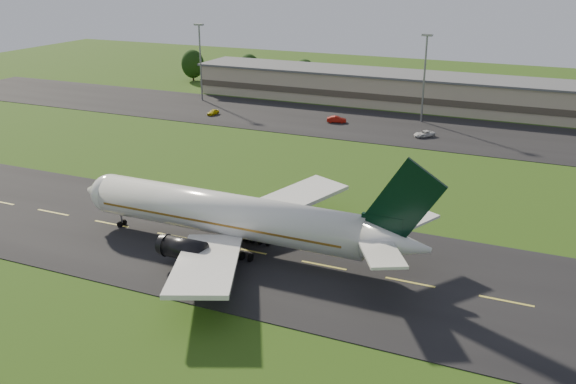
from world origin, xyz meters
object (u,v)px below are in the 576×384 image
at_px(light_mast_west, 200,53).
at_px(light_mast_centre, 425,68).
at_px(service_vehicle_b, 337,119).
at_px(airliner, 232,216).
at_px(service_vehicle_a, 213,112).
at_px(service_vehicle_c, 424,134).
at_px(terminal, 442,93).

xyz_separation_m(light_mast_west, light_mast_centre, (60.00, 0.00, 0.00)).
bearing_deg(service_vehicle_b, airliner, 173.83).
bearing_deg(light_mast_centre, light_mast_west, 180.00).
xyz_separation_m(service_vehicle_a, service_vehicle_b, (30.53, 4.87, 0.10)).
relative_size(service_vehicle_b, service_vehicle_c, 0.96).
bearing_deg(terminal, light_mast_west, -165.24).
bearing_deg(light_mast_west, service_vehicle_b, -12.16).
relative_size(service_vehicle_a, service_vehicle_b, 0.84).
relative_size(service_vehicle_a, service_vehicle_c, 0.80).
height_order(airliner, service_vehicle_c, airliner).
height_order(airliner, service_vehicle_a, airliner).
bearing_deg(light_mast_centre, service_vehicle_c, -74.38).
distance_m(terminal, service_vehicle_a, 58.35).
height_order(light_mast_west, service_vehicle_c, light_mast_west).
xyz_separation_m(terminal, light_mast_centre, (-1.40, -16.18, 8.75)).
distance_m(light_mast_west, service_vehicle_a, 21.69).
xyz_separation_m(terminal, light_mast_west, (-61.40, -16.18, 8.75)).
height_order(service_vehicle_a, service_vehicle_b, service_vehicle_b).
height_order(light_mast_west, service_vehicle_b, light_mast_west).
distance_m(service_vehicle_b, service_vehicle_c, 22.11).
bearing_deg(service_vehicle_a, terminal, 33.39).
relative_size(light_mast_west, service_vehicle_a, 5.38).
xyz_separation_m(light_mast_west, service_vehicle_b, (42.06, -9.06, -11.90)).
bearing_deg(service_vehicle_a, service_vehicle_b, 11.33).
height_order(light_mast_centre, service_vehicle_a, light_mast_centre).
height_order(airliner, light_mast_west, light_mast_west).
xyz_separation_m(airliner, service_vehicle_b, (-11.05, 70.95, -3.82)).
bearing_deg(service_vehicle_b, service_vehicle_c, -116.28).
bearing_deg(light_mast_centre, terminal, 85.05).
relative_size(airliner, service_vehicle_c, 10.87).
height_order(airliner, light_mast_centre, light_mast_centre).
xyz_separation_m(airliner, light_mast_centre, (6.89, 80.01, 8.08)).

